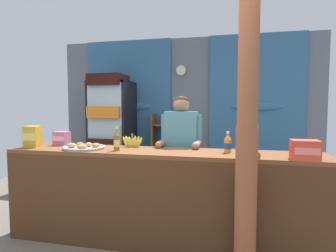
% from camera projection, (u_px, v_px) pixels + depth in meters
% --- Properties ---
extents(ground_plane, '(7.39, 7.39, 0.00)m').
position_uv_depth(ground_plane, '(163.00, 218.00, 3.63)').
color(ground_plane, '#665B51').
extents(back_wall_curtained, '(4.87, 0.22, 2.73)m').
position_uv_depth(back_wall_curtained, '(186.00, 110.00, 5.24)').
color(back_wall_curtained, slate).
rests_on(back_wall_curtained, ground).
extents(stall_counter, '(3.32, 0.57, 1.00)m').
position_uv_depth(stall_counter, '(158.00, 190.00, 2.84)').
color(stall_counter, brown).
rests_on(stall_counter, ground).
extents(timber_post, '(0.20, 0.18, 2.61)m').
position_uv_depth(timber_post, '(247.00, 133.00, 2.28)').
color(timber_post, '#995133').
rests_on(timber_post, ground).
extents(drink_fridge, '(0.71, 0.74, 2.02)m').
position_uv_depth(drink_fridge, '(112.00, 126.00, 5.05)').
color(drink_fridge, black).
rests_on(drink_fridge, ground).
extents(bottle_shelf_rack, '(0.48, 0.28, 1.33)m').
position_uv_depth(bottle_shelf_rack, '(165.00, 149.00, 5.10)').
color(bottle_shelf_rack, brown).
rests_on(bottle_shelf_rack, ground).
extents(plastic_lawn_chair, '(0.58, 0.58, 0.86)m').
position_uv_depth(plastic_lawn_chair, '(230.00, 172.00, 4.15)').
color(plastic_lawn_chair, '#3884D6').
rests_on(plastic_lawn_chair, ground).
extents(shopkeeper, '(0.49, 0.42, 1.59)m').
position_uv_depth(shopkeeper, '(181.00, 146.00, 3.32)').
color(shopkeeper, '#28282D').
rests_on(shopkeeper, ground).
extents(soda_bottle_water, '(0.10, 0.10, 0.28)m').
position_uv_depth(soda_bottle_water, '(248.00, 141.00, 2.80)').
color(soda_bottle_water, silver).
rests_on(soda_bottle_water, stall_counter).
extents(soda_bottle_iced_tea, '(0.06, 0.06, 0.25)m').
position_uv_depth(soda_bottle_iced_tea, '(117.00, 140.00, 2.93)').
color(soda_bottle_iced_tea, brown).
rests_on(soda_bottle_iced_tea, stall_counter).
extents(soda_bottle_orange_soda, '(0.07, 0.07, 0.21)m').
position_uv_depth(soda_bottle_orange_soda, '(228.00, 144.00, 2.81)').
color(soda_bottle_orange_soda, orange).
rests_on(soda_bottle_orange_soda, stall_counter).
extents(snack_box_choco_powder, '(0.17, 0.12, 0.24)m').
position_uv_depth(snack_box_choco_powder, '(32.00, 137.00, 3.18)').
color(snack_box_choco_powder, gold).
rests_on(snack_box_choco_powder, stall_counter).
extents(snack_box_wafer, '(0.17, 0.14, 0.16)m').
position_uv_depth(snack_box_wafer, '(62.00, 138.00, 3.37)').
color(snack_box_wafer, '#B76699').
rests_on(snack_box_wafer, stall_counter).
extents(snack_box_crackers, '(0.23, 0.16, 0.17)m').
position_uv_depth(snack_box_crackers, '(305.00, 150.00, 2.42)').
color(snack_box_crackers, '#E5422D').
rests_on(snack_box_crackers, stall_counter).
extents(pastry_tray, '(0.45, 0.45, 0.07)m').
position_uv_depth(pastry_tray, '(84.00, 147.00, 3.05)').
color(pastry_tray, '#BCBCC1').
rests_on(pastry_tray, stall_counter).
extents(banana_bunch, '(0.27, 0.05, 0.16)m').
position_uv_depth(banana_bunch, '(132.00, 142.00, 3.19)').
color(banana_bunch, '#DBCC42').
rests_on(banana_bunch, stall_counter).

